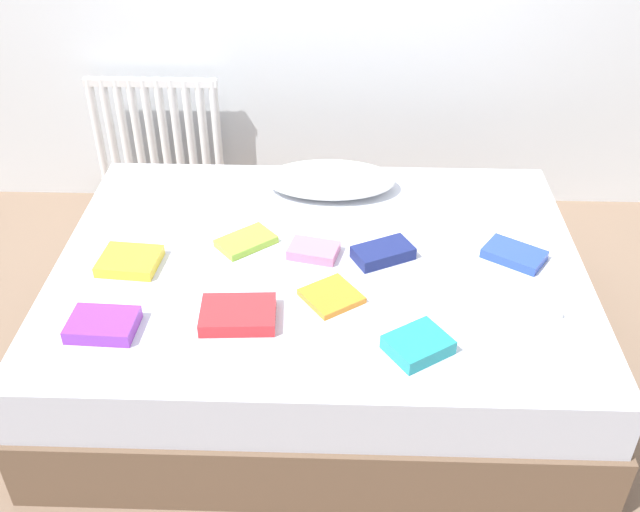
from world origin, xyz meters
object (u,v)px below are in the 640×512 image
textbook_yellow (130,261)px  textbook_navy (383,253)px  textbook_red (238,315)px  textbook_white (518,309)px  bed (320,311)px  textbook_purple (103,325)px  radiator (157,134)px  textbook_blue (514,254)px  textbook_teal (418,345)px  textbook_orange (331,296)px  textbook_pink (314,251)px  pillow (330,179)px  textbook_lime (246,241)px

textbook_yellow → textbook_navy: textbook_navy is taller
textbook_red → textbook_white: size_ratio=1.03×
textbook_red → textbook_white: textbook_red is taller
bed → textbook_purple: textbook_purple is taller
textbook_red → radiator: bearing=108.5°
textbook_blue → textbook_teal: bearing=-94.0°
bed → textbook_purple: (-0.70, -0.43, 0.28)m
textbook_red → textbook_yellow: bearing=142.6°
bed → textbook_navy: bearing=3.8°
textbook_red → textbook_purple: 0.44m
textbook_yellow → radiator: bearing=103.1°
textbook_teal → textbook_purple: textbook_teal is taller
textbook_yellow → textbook_teal: 1.11m
bed → textbook_white: 0.79m
textbook_red → textbook_orange: textbook_red is taller
textbook_pink → textbook_orange: size_ratio=1.03×
textbook_teal → textbook_blue: size_ratio=0.87×
bed → textbook_white: size_ratio=8.25×
textbook_blue → textbook_orange: 0.73m
textbook_red → textbook_pink: bearing=55.5°
textbook_navy → textbook_pink: textbook_navy is taller
bed → pillow: 0.60m
textbook_yellow → textbook_blue: (1.43, 0.09, -0.00)m
textbook_yellow → textbook_purple: (0.00, -0.36, 0.00)m
textbook_navy → textbook_white: (0.45, -0.30, -0.01)m
textbook_pink → textbook_white: bearing=-10.4°
textbook_pink → bed: bearing=-37.2°
textbook_blue → textbook_yellow: bearing=-142.9°
textbook_teal → textbook_orange: bearing=103.5°
radiator → textbook_yellow: 1.28m
textbook_blue → radiator: bearing=177.4°
radiator → textbook_yellow: bearing=-81.9°
textbook_pink → textbook_teal: 0.63m
textbook_pink → textbook_white: (0.71, -0.31, -0.01)m
textbook_red → textbook_lime: bearing=90.1°
bed → textbook_blue: bearing=2.4°
bed → radiator: bearing=126.2°
pillow → textbook_purple: bearing=-127.7°
textbook_teal → textbook_lime: size_ratio=0.89×
bed → textbook_navy: 0.36m
pillow → textbook_purple: 1.19m
textbook_white → textbook_lime: (-0.97, 0.37, 0.00)m
textbook_pink → textbook_purple: (-0.67, -0.45, 0.00)m
textbook_navy → textbook_purple: 1.03m
bed → textbook_lime: size_ratio=9.46×
textbook_red → textbook_orange: size_ratio=1.42×
textbook_navy → textbook_purple: (-0.93, -0.44, -0.00)m
textbook_pink → textbook_orange: bearing=-61.2°
bed → textbook_pink: (-0.02, 0.03, 0.27)m
textbook_purple → textbook_pink: bearing=36.5°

